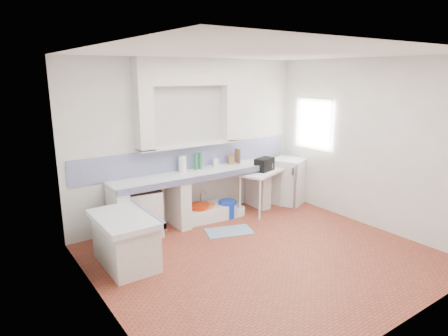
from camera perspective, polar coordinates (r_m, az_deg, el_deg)
floor at (r=5.71m, az=5.92°, el=-12.79°), size 4.50×4.50×0.00m
ceiling at (r=5.12m, az=6.72°, el=16.53°), size 4.50×4.50×0.00m
wall_back at (r=6.84m, az=-4.83°, el=4.08°), size 4.50×0.00×4.50m
wall_front at (r=4.01m, az=25.47°, el=-4.22°), size 4.50×0.00×4.50m
wall_left at (r=4.15m, az=-17.81°, el=-2.93°), size 0.00×4.50×4.50m
wall_right at (r=6.91m, az=20.51°, el=3.35°), size 0.00×4.50×4.50m
alcove_mass at (r=6.58m, az=-5.25°, el=13.98°), size 1.90×0.25×0.45m
window_frame at (r=7.74m, az=14.08°, el=6.36°), size 0.35×0.86×1.06m
lace_valance at (r=7.59m, az=13.52°, el=9.14°), size 0.01×0.84×0.24m
counter_slab at (r=6.65m, az=-4.17°, el=-0.95°), size 3.00×0.60×0.08m
counter_lip at (r=6.42m, az=-2.89°, el=-1.47°), size 3.00×0.04×0.10m
counter_pier_left at (r=6.22m, az=-15.30°, el=-6.82°), size 0.20×0.55×0.82m
counter_pier_mid at (r=6.61m, az=-6.71°, el=-5.16°), size 0.20×0.55×0.82m
counter_pier_right at (r=7.55m, az=5.04°, el=-2.69°), size 0.20×0.55×0.82m
peninsula_top at (r=5.36m, az=-14.53°, el=-7.28°), size 0.70×1.10×0.08m
peninsula_base at (r=5.50m, az=-14.31°, el=-10.69°), size 0.60×1.00×0.62m
peninsula_lip at (r=5.48m, az=-11.29°, el=-6.65°), size 0.04×1.10×0.10m
backsplash at (r=6.88m, az=-4.71°, el=1.60°), size 4.27×0.03×0.40m
stove at (r=6.35m, az=-11.91°, el=-6.51°), size 0.59×0.57×0.75m
sink at (r=6.98m, az=-2.59°, el=-6.65°), size 0.96×0.58×0.22m
side_table at (r=7.33m, az=5.51°, el=-3.39°), size 1.05×0.81×0.04m
fridge at (r=7.85m, az=9.51°, el=-1.89°), size 0.77×0.77×0.90m
bucket_red at (r=6.83m, az=-3.64°, el=-6.68°), size 0.44×0.44×0.32m
bucket_orange at (r=6.91m, az=-2.72°, el=-6.54°), size 0.35×0.35×0.30m
bucket_blue at (r=7.06m, az=0.51°, el=-6.04°), size 0.34×0.34×0.30m
basin_white at (r=7.21m, az=1.74°, el=-6.33°), size 0.38×0.38×0.13m
water_bottle_a at (r=7.08m, az=-3.38°, el=-6.16°), size 0.09×0.09×0.27m
water_bottle_b at (r=7.13m, az=-2.72°, el=-5.95°), size 0.10×0.10×0.29m
black_bag at (r=7.23m, az=5.97°, el=0.53°), size 0.43×0.32×0.24m
green_bottle_a at (r=6.77m, az=-4.19°, el=0.94°), size 0.07×0.07×0.29m
green_bottle_b at (r=6.82m, az=-3.54°, el=1.05°), size 0.06×0.06×0.29m
knife_block at (r=7.19m, az=0.98°, el=1.29°), size 0.11×0.09×0.18m
cutting_board at (r=7.28m, az=2.02°, el=1.79°), size 0.04×0.20×0.27m
paper_towel at (r=6.65m, az=-6.16°, el=0.58°), size 0.16×0.16×0.27m
soap_bottle at (r=7.00m, az=-1.30°, el=1.06°), size 0.11×0.11×0.21m
rug at (r=6.47m, az=0.74°, el=-9.33°), size 0.86×0.65×0.01m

